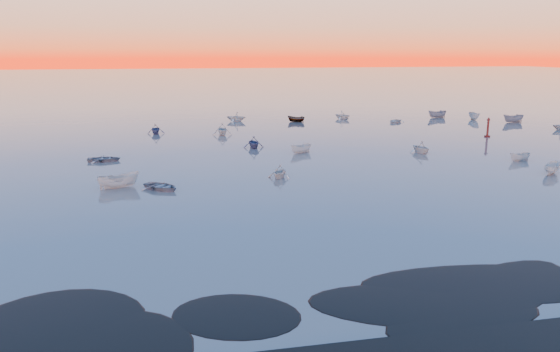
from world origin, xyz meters
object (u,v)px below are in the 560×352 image
object	(u,v)px
boat_near_right	(421,153)
channel_marker	(488,129)
boat_near_left	(161,189)
boat_near_center	(119,188)

from	to	relation	value
boat_near_right	channel_marker	xyz separation A→B (m)	(17.03, 10.85, 1.32)
boat_near_left	channel_marker	world-z (taller)	channel_marker
boat_near_center	channel_marker	distance (m)	60.65
boat_near_left	channel_marker	size ratio (longest dim) A/B	1.22
boat_near_center	boat_near_left	bearing A→B (deg)	-125.99
boat_near_right	channel_marker	distance (m)	20.23
boat_near_center	boat_near_right	bearing A→B (deg)	-88.34
boat_near_right	boat_near_left	bearing A→B (deg)	7.35
boat_near_left	channel_marker	bearing A→B (deg)	-20.01
boat_near_center	boat_near_right	world-z (taller)	boat_near_center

